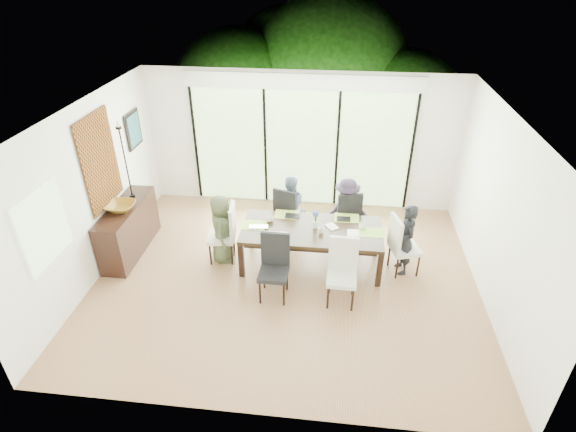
# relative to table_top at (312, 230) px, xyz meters

# --- Properties ---
(floor) EXTENTS (6.00, 5.00, 0.01)m
(floor) POSITION_rel_table_top_xyz_m (-0.37, -0.39, -0.68)
(floor) COLOR brown
(floor) RESTS_ON ground
(ceiling) EXTENTS (6.00, 5.00, 0.01)m
(ceiling) POSITION_rel_table_top_xyz_m (-0.37, -0.39, 2.03)
(ceiling) COLOR white
(ceiling) RESTS_ON wall_back
(wall_back) EXTENTS (6.00, 0.02, 2.70)m
(wall_back) POSITION_rel_table_top_xyz_m (-0.37, 2.12, 0.68)
(wall_back) COLOR white
(wall_back) RESTS_ON floor
(wall_front) EXTENTS (6.00, 0.02, 2.70)m
(wall_front) POSITION_rel_table_top_xyz_m (-0.37, -2.90, 0.68)
(wall_front) COLOR silver
(wall_front) RESTS_ON floor
(wall_left) EXTENTS (0.02, 5.00, 2.70)m
(wall_left) POSITION_rel_table_top_xyz_m (-3.38, -0.39, 0.68)
(wall_left) COLOR silver
(wall_left) RESTS_ON floor
(wall_right) EXTENTS (0.02, 5.00, 2.70)m
(wall_right) POSITION_rel_table_top_xyz_m (2.64, -0.39, 0.68)
(wall_right) COLOR silver
(wall_right) RESTS_ON floor
(glass_doors) EXTENTS (4.20, 0.02, 2.30)m
(glass_doors) POSITION_rel_table_top_xyz_m (-0.37, 2.08, 0.53)
(glass_doors) COLOR #598C3F
(glass_doors) RESTS_ON wall_back
(blinds_header) EXTENTS (4.40, 0.06, 0.28)m
(blinds_header) POSITION_rel_table_top_xyz_m (-0.37, 2.07, 1.83)
(blinds_header) COLOR white
(blinds_header) RESTS_ON wall_back
(mullion_a) EXTENTS (0.05, 0.04, 2.30)m
(mullion_a) POSITION_rel_table_top_xyz_m (-2.47, 2.07, 0.53)
(mullion_a) COLOR black
(mullion_a) RESTS_ON wall_back
(mullion_b) EXTENTS (0.05, 0.04, 2.30)m
(mullion_b) POSITION_rel_table_top_xyz_m (-1.07, 2.07, 0.53)
(mullion_b) COLOR black
(mullion_b) RESTS_ON wall_back
(mullion_c) EXTENTS (0.05, 0.04, 2.30)m
(mullion_c) POSITION_rel_table_top_xyz_m (0.33, 2.07, 0.53)
(mullion_c) COLOR black
(mullion_c) RESTS_ON wall_back
(mullion_d) EXTENTS (0.05, 0.04, 2.30)m
(mullion_d) POSITION_rel_table_top_xyz_m (1.73, 2.07, 0.53)
(mullion_d) COLOR black
(mullion_d) RESTS_ON wall_back
(side_window) EXTENTS (0.02, 0.90, 1.00)m
(side_window) POSITION_rel_table_top_xyz_m (-3.34, -1.59, 0.83)
(side_window) COLOR #8CAD7F
(side_window) RESTS_ON wall_left
(deck) EXTENTS (6.00, 1.80, 0.10)m
(deck) POSITION_rel_table_top_xyz_m (-0.37, 3.01, -0.72)
(deck) COLOR brown
(deck) RESTS_ON ground
(rail_top) EXTENTS (6.00, 0.08, 0.06)m
(rail_top) POSITION_rel_table_top_xyz_m (-0.37, 3.81, -0.12)
(rail_top) COLOR brown
(rail_top) RESTS_ON deck
(foliage_left) EXTENTS (3.20, 3.20, 3.20)m
(foliage_left) POSITION_rel_table_top_xyz_m (-2.17, 4.81, 0.77)
(foliage_left) COLOR #14380F
(foliage_left) RESTS_ON ground
(foliage_mid) EXTENTS (4.00, 4.00, 4.00)m
(foliage_mid) POSITION_rel_table_top_xyz_m (0.03, 5.41, 1.13)
(foliage_mid) COLOR #14380F
(foliage_mid) RESTS_ON ground
(foliage_right) EXTENTS (2.80, 2.80, 2.80)m
(foliage_right) POSITION_rel_table_top_xyz_m (1.83, 4.61, 0.59)
(foliage_right) COLOR #14380F
(foliage_right) RESTS_ON ground
(foliage_far) EXTENTS (3.60, 3.60, 3.60)m
(foliage_far) POSITION_rel_table_top_xyz_m (-0.97, 6.11, 0.95)
(foliage_far) COLOR #14380F
(foliage_far) RESTS_ON ground
(table_top) EXTENTS (2.24, 1.03, 0.06)m
(table_top) POSITION_rel_table_top_xyz_m (0.00, 0.00, 0.00)
(table_top) COLOR black
(table_top) RESTS_ON floor
(table_apron) EXTENTS (2.05, 0.84, 0.09)m
(table_apron) POSITION_rel_table_top_xyz_m (0.00, 0.00, -0.08)
(table_apron) COLOR black
(table_apron) RESTS_ON floor
(table_leg_fl) EXTENTS (0.08, 0.08, 0.64)m
(table_leg_fl) POSITION_rel_table_top_xyz_m (-1.08, -0.43, -0.35)
(table_leg_fl) COLOR black
(table_leg_fl) RESTS_ON floor
(table_leg_fr) EXTENTS (0.08, 0.08, 0.64)m
(table_leg_fr) POSITION_rel_table_top_xyz_m (1.08, -0.43, -0.35)
(table_leg_fr) COLOR black
(table_leg_fr) RESTS_ON floor
(table_leg_bl) EXTENTS (0.08, 0.08, 0.64)m
(table_leg_bl) POSITION_rel_table_top_xyz_m (-1.08, 0.43, -0.35)
(table_leg_bl) COLOR black
(table_leg_bl) RESTS_ON floor
(table_leg_br) EXTENTS (0.08, 0.08, 0.64)m
(table_leg_br) POSITION_rel_table_top_xyz_m (1.08, 0.43, -0.35)
(table_leg_br) COLOR black
(table_leg_br) RESTS_ON floor
(chair_left_end) EXTENTS (0.48, 0.48, 1.03)m
(chair_left_end) POSITION_rel_table_top_xyz_m (-1.50, 0.00, -0.16)
(chair_left_end) COLOR white
(chair_left_end) RESTS_ON floor
(chair_right_end) EXTENTS (0.53, 0.53, 1.03)m
(chair_right_end) POSITION_rel_table_top_xyz_m (1.50, 0.00, -0.16)
(chair_right_end) COLOR silver
(chair_right_end) RESTS_ON floor
(chair_far_left) EXTENTS (0.55, 0.55, 1.03)m
(chair_far_left) POSITION_rel_table_top_xyz_m (-0.45, 0.85, -0.16)
(chair_far_left) COLOR black
(chair_far_left) RESTS_ON floor
(chair_far_right) EXTENTS (0.52, 0.52, 1.03)m
(chair_far_right) POSITION_rel_table_top_xyz_m (0.55, 0.85, -0.16)
(chair_far_right) COLOR black
(chair_far_right) RESTS_ON floor
(chair_near_left) EXTENTS (0.43, 0.43, 1.03)m
(chair_near_left) POSITION_rel_table_top_xyz_m (-0.50, -0.87, -0.16)
(chair_near_left) COLOR black
(chair_near_left) RESTS_ON floor
(chair_near_right) EXTENTS (0.44, 0.44, 1.03)m
(chair_near_right) POSITION_rel_table_top_xyz_m (0.50, -0.87, -0.16)
(chair_near_right) COLOR silver
(chair_near_right) RESTS_ON floor
(person_left_end) EXTENTS (0.40, 0.59, 1.20)m
(person_left_end) POSITION_rel_table_top_xyz_m (-1.48, 0.00, -0.07)
(person_left_end) COLOR #455035
(person_left_end) RESTS_ON floor
(person_right_end) EXTENTS (0.46, 0.62, 1.20)m
(person_right_end) POSITION_rel_table_top_xyz_m (1.48, 0.00, -0.07)
(person_right_end) COLOR black
(person_right_end) RESTS_ON floor
(person_far_left) EXTENTS (0.61, 0.44, 1.20)m
(person_far_left) POSITION_rel_table_top_xyz_m (-0.45, 0.83, -0.07)
(person_far_left) COLOR #7283A5
(person_far_left) RESTS_ON floor
(person_far_right) EXTENTS (0.63, 0.48, 1.20)m
(person_far_right) POSITION_rel_table_top_xyz_m (0.55, 0.83, -0.07)
(person_far_right) COLOR #2B2132
(person_far_right) RESTS_ON floor
(placemat_left) EXTENTS (0.41, 0.30, 0.01)m
(placemat_left) POSITION_rel_table_top_xyz_m (-0.95, 0.00, 0.03)
(placemat_left) COLOR #94BE44
(placemat_left) RESTS_ON table_top
(placemat_right) EXTENTS (0.41, 0.30, 0.01)m
(placemat_right) POSITION_rel_table_top_xyz_m (0.95, 0.00, 0.03)
(placemat_right) COLOR #86C044
(placemat_right) RESTS_ON table_top
(placemat_far_l) EXTENTS (0.41, 0.30, 0.01)m
(placemat_far_l) POSITION_rel_table_top_xyz_m (-0.45, 0.40, 0.03)
(placemat_far_l) COLOR #9AAF3E
(placemat_far_l) RESTS_ON table_top
(placemat_far_r) EXTENTS (0.41, 0.30, 0.01)m
(placemat_far_r) POSITION_rel_table_top_xyz_m (0.55, 0.40, 0.03)
(placemat_far_r) COLOR #8CB540
(placemat_far_r) RESTS_ON table_top
(placemat_paper) EXTENTS (0.41, 0.30, 0.01)m
(placemat_paper) POSITION_rel_table_top_xyz_m (-0.55, -0.30, 0.03)
(placemat_paper) COLOR white
(placemat_paper) RESTS_ON table_top
(tablet_far_l) EXTENTS (0.24, 0.17, 0.01)m
(tablet_far_l) POSITION_rel_table_top_xyz_m (-0.35, 0.35, 0.04)
(tablet_far_l) COLOR black
(tablet_far_l) RESTS_ON table_top
(tablet_far_r) EXTENTS (0.22, 0.16, 0.01)m
(tablet_far_r) POSITION_rel_table_top_xyz_m (0.50, 0.35, 0.04)
(tablet_far_r) COLOR black
(tablet_far_r) RESTS_ON table_top
(papers) EXTENTS (0.28, 0.21, 0.00)m
(papers) POSITION_rel_table_top_xyz_m (0.70, -0.05, 0.03)
(papers) COLOR white
(papers) RESTS_ON table_top
(platter_base) EXTENTS (0.24, 0.24, 0.02)m
(platter_base) POSITION_rel_table_top_xyz_m (-0.55, -0.30, 0.04)
(platter_base) COLOR white
(platter_base) RESTS_ON table_top
(platter_snacks) EXTENTS (0.19, 0.19, 0.01)m
(platter_snacks) POSITION_rel_table_top_xyz_m (-0.55, -0.30, 0.06)
(platter_snacks) COLOR orange
(platter_snacks) RESTS_ON table_top
(vase) EXTENTS (0.07, 0.07, 0.11)m
(vase) POSITION_rel_table_top_xyz_m (0.05, 0.05, 0.08)
(vase) COLOR silver
(vase) RESTS_ON table_top
(hyacinth_stems) EXTENTS (0.04, 0.04, 0.15)m
(hyacinth_stems) POSITION_rel_table_top_xyz_m (0.05, 0.05, 0.20)
(hyacinth_stems) COLOR #337226
(hyacinth_stems) RESTS_ON table_top
(hyacinth_blooms) EXTENTS (0.10, 0.10, 0.10)m
(hyacinth_blooms) POSITION_rel_table_top_xyz_m (0.05, 0.05, 0.29)
(hyacinth_blooms) COLOR #445BAB
(hyacinth_blooms) RESTS_ON table_top
(laptop) EXTENTS (0.32, 0.22, 0.02)m
(laptop) POSITION_rel_table_top_xyz_m (-0.85, -0.10, 0.04)
(laptop) COLOR silver
(laptop) RESTS_ON table_top
(cup_a) EXTENTS (0.16, 0.16, 0.09)m
(cup_a) POSITION_rel_table_top_xyz_m (-0.70, 0.15, 0.07)
(cup_a) COLOR white
(cup_a) RESTS_ON table_top
(cup_b) EXTENTS (0.11, 0.11, 0.09)m
(cup_b) POSITION_rel_table_top_xyz_m (0.15, -0.10, 0.07)
(cup_b) COLOR white
(cup_b) RESTS_ON table_top
(cup_c) EXTENTS (0.16, 0.16, 0.09)m
(cup_c) POSITION_rel_table_top_xyz_m (0.80, 0.10, 0.07)
(cup_c) COLOR white
(cup_c) RESTS_ON table_top
(book) EXTENTS (0.24, 0.26, 0.02)m
(book) POSITION_rel_table_top_xyz_m (0.25, 0.05, 0.04)
(book) COLOR white
(book) RESTS_ON table_top
(sideboard) EXTENTS (0.44, 1.56, 0.88)m
(sideboard) POSITION_rel_table_top_xyz_m (-3.13, 0.05, -0.23)
(sideboard) COLOR black
(sideboard) RESTS_ON floor
(bowl) EXTENTS (0.46, 0.46, 0.11)m
(bowl) POSITION_rel_table_top_xyz_m (-3.13, -0.05, 0.26)
(bowl) COLOR brown
(bowl) RESTS_ON sideboard
(candlestick_base) EXTENTS (0.10, 0.10, 0.04)m
(candlestick_base) POSITION_rel_table_top_xyz_m (-3.13, 0.40, 0.23)
(candlestick_base) COLOR black
(candlestick_base) RESTS_ON sideboard
(candlestick_shaft) EXTENTS (0.02, 0.02, 1.22)m
(candlestick_shaft) POSITION_rel_table_top_xyz_m (-3.13, 0.40, 0.84)
(candlestick_shaft) COLOR black
(candlestick_shaft) RESTS_ON sideboard
(candlestick_pan) EXTENTS (0.10, 0.10, 0.03)m
(candlestick_pan) POSITION_rel_table_top_xyz_m (-3.13, 0.40, 1.44)
(candlestick_pan) COLOR black
(candlestick_pan) RESTS_ON sideboard
(candle) EXTENTS (0.04, 0.04, 0.10)m
(candle) POSITION_rel_table_top_xyz_m (-3.13, 0.40, 1.50)
(candle) COLOR silver
(candle) RESTS_ON sideboard
(tapestry) EXTENTS (0.02, 1.00, 1.50)m
(tapestry) POSITION_rel_table_top_xyz_m (-3.34, 0.01, 1.03)
(tapestry) COLOR brown
(tapestry) RESTS_ON wall_left
(art_frame) EXTENTS (0.03, 0.55, 0.65)m
(art_frame) POSITION_rel_table_top_xyz_m (-3.34, 1.31, 1.08)
(art_frame) COLOR black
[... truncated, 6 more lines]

